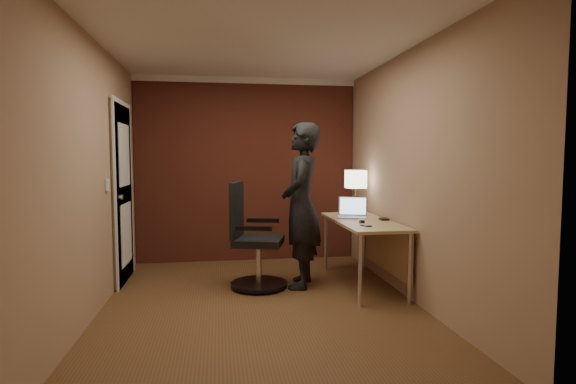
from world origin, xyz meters
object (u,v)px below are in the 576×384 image
at_px(wallet, 384,219).
at_px(office_chair, 252,242).
at_px(desk_lamp, 356,180).
at_px(person, 301,205).
at_px(laptop, 352,212).
at_px(mouse, 362,221).
at_px(desk, 369,232).
at_px(phone, 366,226).

distance_m(wallet, office_chair, 1.48).
distance_m(desk_lamp, person, 0.98).
height_order(laptop, mouse, laptop).
bearing_deg(desk_lamp, desk, -92.97).
relative_size(desk, desk_lamp, 2.80).
xyz_separation_m(laptop, phone, (-0.06, -0.69, -0.06)).
relative_size(desk, wallet, 13.64).
bearing_deg(desk, laptop, 112.11).
distance_m(desk_lamp, wallet, 0.76).
height_order(laptop, office_chair, office_chair).
relative_size(desk, office_chair, 1.33).
relative_size(desk_lamp, office_chair, 0.47).
height_order(desk, office_chair, office_chair).
bearing_deg(mouse, wallet, 43.85).
height_order(desk_lamp, wallet, desk_lamp).
bearing_deg(mouse, desk_lamp, 97.58).
relative_size(mouse, phone, 0.87).
distance_m(desk, phone, 0.47).
bearing_deg(wallet, laptop, 132.78).
bearing_deg(desk_lamp, person, -145.57).
distance_m(mouse, phone, 0.26).
bearing_deg(laptop, phone, -95.35).
distance_m(laptop, office_chair, 1.23).
height_order(desk_lamp, phone, desk_lamp).
xyz_separation_m(laptop, office_chair, (-1.18, -0.18, -0.29)).
distance_m(phone, wallet, 0.52).
relative_size(desk_lamp, wallet, 4.86).
xyz_separation_m(mouse, office_chair, (-1.16, 0.25, -0.25)).
bearing_deg(desk, person, 174.46).
relative_size(desk, mouse, 15.00).
distance_m(desk_lamp, mouse, 0.88).
bearing_deg(mouse, office_chair, -172.34).
bearing_deg(laptop, desk_lamp, 67.23).
bearing_deg(laptop, person, -162.78).
distance_m(office_chair, person, 0.67).
xyz_separation_m(desk, mouse, (-0.14, -0.16, 0.14)).
xyz_separation_m(desk_lamp, wallet, (0.13, -0.63, -0.41)).
relative_size(mouse, person, 0.06).
bearing_deg(office_chair, person, -2.04).
bearing_deg(desk, office_chair, 175.92).
xyz_separation_m(desk, office_chair, (-1.29, 0.09, -0.10)).
xyz_separation_m(wallet, person, (-0.91, 0.10, 0.16)).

